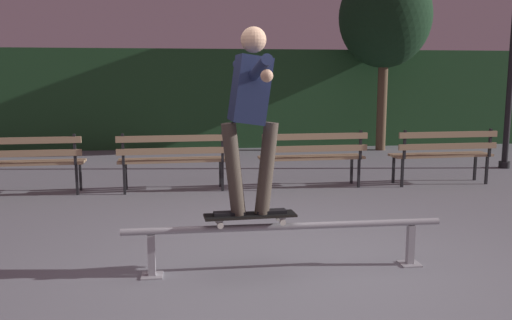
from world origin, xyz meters
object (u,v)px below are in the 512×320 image
(park_bench_rightmost, at_px, (444,151))
(grind_rail, at_px, (285,234))
(park_bench_leftmost, at_px, (25,158))
(park_bench_left_center, at_px, (174,156))
(skateboard, at_px, (250,216))
(park_bench_right_center, at_px, (313,153))
(skateboarder, at_px, (250,105))
(tree_far_right, at_px, (385,18))

(park_bench_rightmost, bearing_deg, grind_rail, -132.69)
(park_bench_leftmost, bearing_deg, park_bench_left_center, 0.00)
(park_bench_leftmost, bearing_deg, skateboard, -50.24)
(grind_rail, distance_m, skateboard, 0.35)
(park_bench_left_center, height_order, park_bench_right_center, same)
(grind_rail, height_order, skateboarder, skateboarder)
(skateboarder, bearing_deg, grind_rail, -0.04)
(tree_far_right, bearing_deg, skateboarder, -117.79)
(grind_rail, bearing_deg, park_bench_leftmost, 132.67)
(skateboarder, bearing_deg, park_bench_leftmost, 129.79)
(park_bench_left_center, relative_size, park_bench_rightmost, 1.00)
(skateboarder, xyz_separation_m, park_bench_rightmost, (3.41, 3.37, -0.89))
(park_bench_left_center, bearing_deg, park_bench_right_center, 0.00)
(park_bench_leftmost, bearing_deg, grind_rail, -47.33)
(park_bench_rightmost, xyz_separation_m, tree_far_right, (0.48, 4.01, 2.45))
(skateboard, distance_m, park_bench_rightmost, 4.80)
(grind_rail, distance_m, tree_far_right, 8.63)
(park_bench_rightmost, bearing_deg, park_bench_left_center, 180.00)
(skateboard, xyz_separation_m, skateboarder, (0.00, 0.00, 0.94))
(grind_rail, distance_m, skateboarder, 1.14)
(skateboarder, bearing_deg, skateboard, -176.33)
(grind_rail, relative_size, park_bench_leftmost, 1.72)
(park_bench_left_center, bearing_deg, grind_rail, -72.94)
(grind_rail, relative_size, park_bench_left_center, 1.72)
(skateboard, bearing_deg, park_bench_leftmost, 129.76)
(skateboard, relative_size, park_bench_rightmost, 0.49)
(skateboarder, bearing_deg, park_bench_left_center, 102.30)
(park_bench_left_center, xyz_separation_m, park_bench_rightmost, (4.15, 0.00, 0.00))
(skateboarder, relative_size, park_bench_left_center, 0.97)
(park_bench_leftmost, height_order, tree_far_right, tree_far_right)
(skateboard, xyz_separation_m, park_bench_rightmost, (3.42, 3.37, 0.04))
(park_bench_leftmost, relative_size, tree_far_right, 0.39)
(grind_rail, height_order, skateboard, skateboard)
(park_bench_right_center, bearing_deg, grind_rail, -107.11)
(park_bench_left_center, relative_size, tree_far_right, 0.39)
(park_bench_rightmost, bearing_deg, tree_far_right, 83.19)
(grind_rail, xyz_separation_m, tree_far_right, (3.59, 7.38, 2.66))
(tree_far_right, bearing_deg, park_bench_left_center, -139.10)
(grind_rail, distance_m, park_bench_leftmost, 4.59)
(park_bench_leftmost, xyz_separation_m, tree_far_right, (6.70, 4.01, 2.45))
(park_bench_left_center, height_order, tree_far_right, tree_far_right)
(park_bench_leftmost, xyz_separation_m, park_bench_rightmost, (6.22, 0.00, 0.00))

